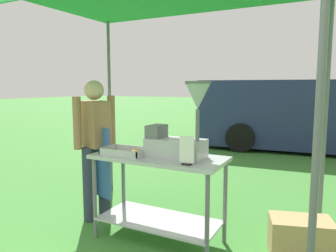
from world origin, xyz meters
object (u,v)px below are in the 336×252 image
at_px(donut_cart, 159,181).
at_px(vendor, 96,143).
at_px(donut_tray, 125,153).
at_px(supply_crate, 300,238).
at_px(donut_fryer, 180,132).
at_px(menu_sign, 187,153).
at_px(van_navy, 320,114).

distance_m(donut_cart, vendor, 0.95).
relative_size(donut_tray, supply_crate, 0.73).
height_order(donut_fryer, vendor, vendor).
xyz_separation_m(donut_cart, vendor, (-0.90, 0.14, 0.29)).
bearing_deg(donut_fryer, menu_sign, -53.22).
bearing_deg(donut_tray, menu_sign, -7.28).
xyz_separation_m(donut_cart, van_navy, (1.22, 5.82, 0.26)).
bearing_deg(van_navy, donut_fryer, -99.74).
height_order(vendor, supply_crate, vendor).
bearing_deg(donut_fryer, donut_tray, -166.14).
distance_m(vendor, van_navy, 6.06).
bearing_deg(menu_sign, donut_fryer, 126.78).
bearing_deg(menu_sign, donut_cart, 152.44).
bearing_deg(supply_crate, vendor, -175.36).
relative_size(menu_sign, van_navy, 0.04).
distance_m(donut_cart, van_navy, 5.95).
relative_size(donut_fryer, van_navy, 0.13).
bearing_deg(donut_tray, vendor, 156.64).
bearing_deg(donut_cart, menu_sign, -27.56).
distance_m(donut_tray, van_navy, 6.13).
distance_m(donut_tray, vendor, 0.64).
relative_size(menu_sign, vendor, 0.16).
distance_m(donut_fryer, van_navy, 5.89).
bearing_deg(vendor, van_navy, 69.52).
relative_size(vendor, van_navy, 0.28).
relative_size(donut_cart, donut_fryer, 1.81).
bearing_deg(donut_fryer, van_navy, 80.26).
bearing_deg(van_navy, donut_tray, -104.51).
xyz_separation_m(menu_sign, vendor, (-1.29, 0.34, -0.07)).
relative_size(donut_cart, van_navy, 0.23).
height_order(donut_cart, supply_crate, donut_cart).
distance_m(donut_fryer, menu_sign, 0.31).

